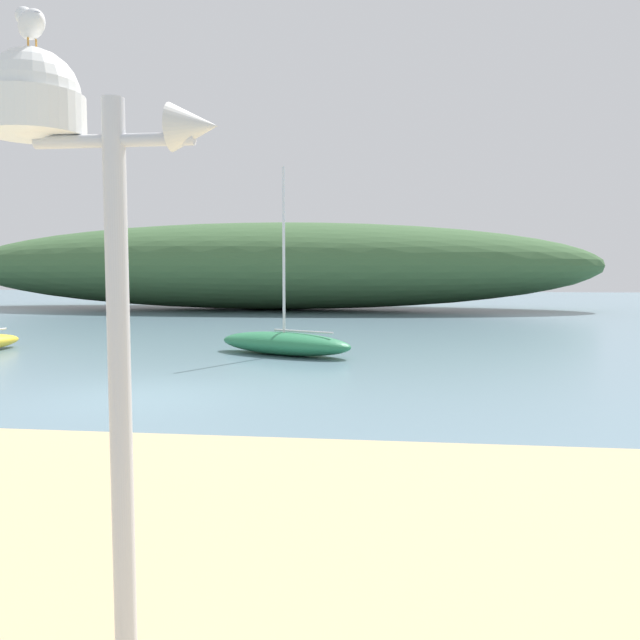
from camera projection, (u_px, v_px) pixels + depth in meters
name	position (u px, v px, depth m)	size (l,w,h in m)	color
ground_plane	(149.00, 395.00, 12.47)	(120.00, 120.00, 0.00)	slate
distant_hill	(268.00, 266.00, 39.75)	(40.08, 10.75, 5.32)	#3D6038
mast_structure	(63.00, 163.00, 3.38)	(1.25, 0.52, 3.41)	silver
seagull_on_radar	(30.00, 22.00, 3.35)	(0.30, 0.28, 0.24)	orange
sailboat_far_right	(284.00, 343.00, 18.39)	(4.48, 2.94, 5.34)	#287A4C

